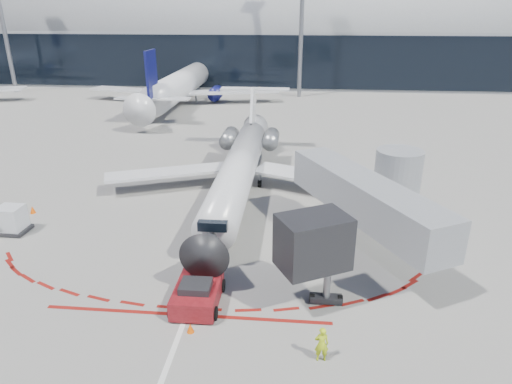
# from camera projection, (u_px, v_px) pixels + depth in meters

# --- Properties ---
(ground) EXTENTS (260.00, 260.00, 0.00)m
(ground) POSITION_uv_depth(u_px,v_px,m) (224.00, 215.00, 32.62)
(ground) COLOR slate
(ground) RESTS_ON ground
(apron_centerline) EXTENTS (0.25, 40.00, 0.01)m
(apron_centerline) POSITION_uv_depth(u_px,v_px,m) (228.00, 204.00, 34.47)
(apron_centerline) COLOR silver
(apron_centerline) RESTS_ON ground
(apron_stop_bar) EXTENTS (14.00, 0.25, 0.01)m
(apron_stop_bar) POSITION_uv_depth(u_px,v_px,m) (187.00, 315.00, 22.00)
(apron_stop_bar) COLOR maroon
(apron_stop_bar) RESTS_ON ground
(terminal_building) EXTENTS (150.00, 24.15, 24.00)m
(terminal_building) POSITION_uv_depth(u_px,v_px,m) (275.00, 37.00, 89.42)
(terminal_building) COLOR #95989B
(terminal_building) RESTS_ON ground
(jet_bridge) EXTENTS (10.03, 15.20, 4.90)m
(jet_bridge) POSITION_uv_depth(u_px,v_px,m) (373.00, 197.00, 27.86)
(jet_bridge) COLOR gray
(jet_bridge) RESTS_ON ground
(light_mast_west) EXTENTS (0.70, 0.70, 25.00)m
(light_mast_west) POSITION_uv_depth(u_px,v_px,m) (2.00, 16.00, 76.17)
(light_mast_west) COLOR gray
(light_mast_west) RESTS_ON ground
(light_mast_centre) EXTENTS (0.70, 0.70, 25.00)m
(light_mast_centre) POSITION_uv_depth(u_px,v_px,m) (302.00, 17.00, 71.82)
(light_mast_centre) COLOR gray
(light_mast_centre) RESTS_ON ground
(regional_jet) EXTENTS (22.04, 27.18, 6.81)m
(regional_jet) POSITION_uv_depth(u_px,v_px,m) (240.00, 165.00, 35.89)
(regional_jet) COLOR silver
(regional_jet) RESTS_ON ground
(pushback_tug) EXTENTS (2.35, 5.45, 1.41)m
(pushback_tug) POSITION_uv_depth(u_px,v_px,m) (198.00, 293.00, 22.61)
(pushback_tug) COLOR #5C0D11
(pushback_tug) RESTS_ON ground
(ramp_worker) EXTENTS (0.64, 0.45, 1.65)m
(ramp_worker) POSITION_uv_depth(u_px,v_px,m) (322.00, 344.00, 18.89)
(ramp_worker) COLOR #BAD916
(ramp_worker) RESTS_ON ground
(uld_container) EXTENTS (1.97, 1.69, 1.82)m
(uld_container) POSITION_uv_depth(u_px,v_px,m) (11.00, 220.00, 29.78)
(uld_container) COLOR black
(uld_container) RESTS_ON ground
(safety_cone_left) EXTENTS (0.40, 0.40, 0.55)m
(safety_cone_left) POSITION_uv_depth(u_px,v_px,m) (33.00, 210.00, 32.84)
(safety_cone_left) COLOR #EC5304
(safety_cone_left) RESTS_ON ground
(safety_cone_right) EXTENTS (0.34, 0.34, 0.47)m
(safety_cone_right) POSITION_uv_depth(u_px,v_px,m) (190.00, 328.00, 20.75)
(safety_cone_right) COLOR #EC5304
(safety_cone_right) RESTS_ON ground
(bg_airliner_1) EXTENTS (35.10, 37.16, 11.35)m
(bg_airliner_1) POSITION_uv_depth(u_px,v_px,m) (181.00, 65.00, 70.16)
(bg_airliner_1) COLOR silver
(bg_airliner_1) RESTS_ON ground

